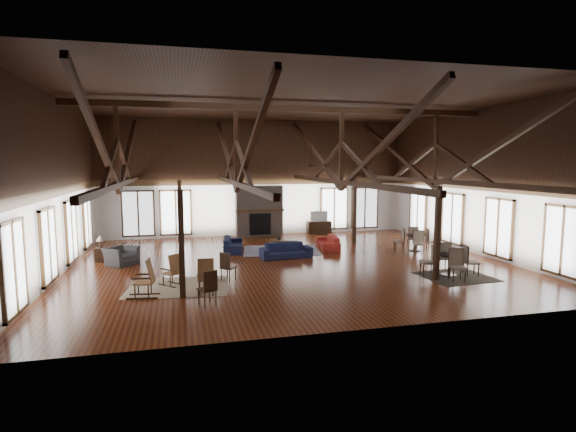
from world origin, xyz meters
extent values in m
plane|color=#623114|center=(0.00, 0.00, 0.00)|extent=(16.00, 16.00, 0.00)
cube|color=black|center=(0.00, 0.00, 6.00)|extent=(16.00, 14.00, 0.02)
cube|color=silver|center=(0.00, 7.00, 3.00)|extent=(16.00, 0.02, 6.00)
cube|color=silver|center=(0.00, -7.00, 3.00)|extent=(16.00, 0.02, 6.00)
cube|color=silver|center=(-8.00, 0.00, 3.00)|extent=(0.02, 14.00, 6.00)
cube|color=silver|center=(8.00, 0.00, 3.00)|extent=(0.02, 14.00, 6.00)
cube|color=black|center=(0.00, 0.00, 5.75)|extent=(15.60, 0.18, 0.22)
cube|color=black|center=(-6.00, 0.00, 3.05)|extent=(0.16, 13.70, 0.18)
cube|color=black|center=(-6.00, 0.00, 4.40)|extent=(0.14, 0.14, 2.70)
cube|color=black|center=(-6.00, 3.50, 4.28)|extent=(0.15, 7.07, 3.12)
cube|color=black|center=(-6.00, -3.50, 4.28)|extent=(0.15, 7.07, 3.12)
cube|color=black|center=(-2.00, 0.00, 3.05)|extent=(0.16, 13.70, 0.18)
cube|color=black|center=(-2.00, 0.00, 4.40)|extent=(0.14, 0.14, 2.70)
cube|color=black|center=(-2.00, 3.50, 4.28)|extent=(0.15, 7.07, 3.12)
cube|color=black|center=(-2.00, -3.50, 4.28)|extent=(0.15, 7.07, 3.12)
cube|color=black|center=(2.00, 0.00, 3.05)|extent=(0.16, 13.70, 0.18)
cube|color=black|center=(2.00, 0.00, 4.40)|extent=(0.14, 0.14, 2.70)
cube|color=black|center=(2.00, 3.50, 4.28)|extent=(0.15, 7.07, 3.12)
cube|color=black|center=(2.00, -3.50, 4.28)|extent=(0.15, 7.07, 3.12)
cube|color=black|center=(6.00, 0.00, 3.05)|extent=(0.16, 13.70, 0.18)
cube|color=black|center=(6.00, 0.00, 4.40)|extent=(0.14, 0.14, 2.70)
cube|color=black|center=(6.00, 3.50, 4.28)|extent=(0.15, 7.07, 3.12)
cube|color=black|center=(6.00, -3.50, 4.28)|extent=(0.15, 7.07, 3.12)
cube|color=black|center=(-4.00, -3.50, 1.52)|extent=(0.16, 0.16, 3.05)
cube|color=black|center=(4.00, -3.50, 1.52)|extent=(0.16, 0.16, 3.05)
cube|color=black|center=(-4.00, 3.50, 1.52)|extent=(0.16, 0.16, 3.05)
cube|color=black|center=(4.00, 3.50, 1.52)|extent=(0.16, 0.16, 3.05)
cube|color=#6F5F54|center=(0.00, 6.68, 1.30)|extent=(2.40, 0.62, 2.60)
cube|color=black|center=(0.00, 6.36, 0.65)|extent=(1.10, 0.06, 1.10)
cube|color=#362210|center=(0.00, 6.40, 1.35)|extent=(2.50, 0.20, 0.12)
cylinder|color=black|center=(0.50, -1.00, 4.05)|extent=(0.04, 0.04, 0.70)
cylinder|color=black|center=(0.50, -1.00, 3.70)|extent=(0.20, 0.20, 0.10)
cube|color=black|center=(0.95, -1.00, 3.70)|extent=(0.70, 0.12, 0.02)
cube|color=black|center=(0.50, -0.55, 3.70)|extent=(0.12, 0.70, 0.02)
cube|color=black|center=(0.05, -1.00, 3.70)|extent=(0.70, 0.12, 0.02)
cube|color=black|center=(0.50, -1.45, 3.70)|extent=(0.12, 0.70, 0.02)
imported|color=#141937|center=(0.08, 1.00, 0.30)|extent=(2.09, 0.94, 0.59)
imported|color=black|center=(-1.81, 2.88, 0.30)|extent=(2.11, 1.05, 0.59)
imported|color=#A1261F|center=(2.37, 2.48, 0.28)|extent=(2.00, 1.00, 0.56)
cube|color=brown|center=(0.33, 2.69, 0.41)|extent=(1.24, 0.78, 0.06)
cube|color=brown|center=(-0.16, 2.50, 0.19)|extent=(0.06, 0.06, 0.38)
cube|color=brown|center=(-0.16, 2.88, 0.19)|extent=(0.06, 0.06, 0.38)
cube|color=brown|center=(0.81, 2.50, 0.19)|extent=(0.06, 0.06, 0.38)
cube|color=brown|center=(0.81, 2.88, 0.19)|extent=(0.06, 0.06, 0.38)
imported|color=#B2B2B2|center=(0.18, 2.75, 0.54)|extent=(0.24, 0.24, 0.20)
imported|color=#2D2D30|center=(-6.18, 1.23, 0.34)|extent=(1.37, 1.38, 0.68)
cube|color=black|center=(-7.02, 2.02, 0.27)|extent=(0.41, 0.41, 0.54)
cylinder|color=black|center=(-7.02, 2.02, 0.70)|extent=(0.08, 0.08, 0.32)
cone|color=beige|center=(-7.02, 2.02, 0.92)|extent=(0.29, 0.29, 0.23)
cube|color=olive|center=(-4.33, -2.11, 0.38)|extent=(0.61, 0.60, 0.05)
cube|color=olive|center=(-4.20, -2.26, 0.68)|extent=(0.44, 0.41, 0.63)
cube|color=black|center=(-4.47, -2.23, 0.02)|extent=(0.54, 0.62, 0.05)
cube|color=black|center=(-4.19, -1.99, 0.02)|extent=(0.54, 0.62, 0.05)
cube|color=olive|center=(-3.33, -3.18, 0.41)|extent=(0.49, 0.48, 0.05)
cube|color=olive|center=(-3.34, -3.39, 0.72)|extent=(0.47, 0.21, 0.67)
cube|color=black|center=(-3.52, -3.17, 0.02)|extent=(0.11, 0.82, 0.05)
cube|color=black|center=(-3.14, -3.19, 0.02)|extent=(0.11, 0.82, 0.05)
cube|color=olive|center=(-5.09, -3.21, 0.42)|extent=(0.52, 0.54, 0.05)
cube|color=olive|center=(-4.87, -3.24, 0.76)|extent=(0.25, 0.51, 0.70)
cube|color=black|center=(-5.12, -3.41, 0.03)|extent=(0.86, 0.16, 0.05)
cube|color=black|center=(-5.06, -3.01, 0.03)|extent=(0.86, 0.16, 0.05)
cube|color=black|center=(-2.54, -1.96, 0.43)|extent=(0.56, 0.56, 0.05)
cube|color=black|center=(-2.67, -2.10, 0.68)|extent=(0.32, 0.30, 0.52)
cylinder|color=black|center=(-2.54, -1.96, 0.21)|extent=(0.03, 0.03, 0.43)
cube|color=black|center=(-3.37, -4.39, 0.44)|extent=(0.55, 0.55, 0.05)
cube|color=black|center=(-3.29, -4.56, 0.71)|extent=(0.39, 0.21, 0.54)
cylinder|color=black|center=(-3.37, -4.39, 0.22)|extent=(0.03, 0.03, 0.44)
cylinder|color=black|center=(4.76, -3.08, 0.71)|extent=(0.84, 0.84, 0.04)
cylinder|color=black|center=(4.76, -3.08, 0.37)|extent=(0.10, 0.10, 0.69)
cylinder|color=black|center=(4.76, -3.08, 0.02)|extent=(0.50, 0.50, 0.04)
cylinder|color=black|center=(5.85, 1.07, 0.67)|extent=(0.79, 0.79, 0.04)
cylinder|color=black|center=(5.85, 1.07, 0.35)|extent=(0.10, 0.10, 0.65)
cylinder|color=black|center=(5.85, 1.07, 0.02)|extent=(0.47, 0.47, 0.04)
imported|color=#B2B2B2|center=(4.79, -2.98, 0.78)|extent=(0.16, 0.16, 0.10)
imported|color=#B2B2B2|center=(5.88, 1.01, 0.74)|extent=(0.15, 0.15, 0.09)
cube|color=black|center=(3.29, 6.75, 0.32)|extent=(1.29, 0.48, 0.64)
imported|color=#B2B2B2|center=(3.25, 6.75, 0.93)|extent=(0.99, 0.23, 0.56)
cube|color=#C9AA8C|center=(-4.12, -2.37, 0.01)|extent=(3.26, 2.70, 0.01)
cube|color=#1C1B4B|center=(0.22, 2.51, 0.01)|extent=(3.55, 2.89, 0.01)
cube|color=black|center=(4.90, -3.28, 0.01)|extent=(2.32, 2.14, 0.01)
camera|label=1|loc=(-4.04, -16.18, 3.79)|focal=28.00mm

